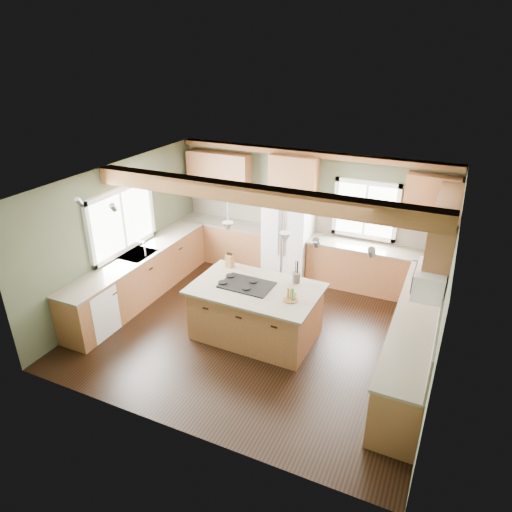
% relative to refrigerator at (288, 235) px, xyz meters
% --- Properties ---
extents(floor, '(5.60, 5.60, 0.00)m').
position_rel_refrigerator_xyz_m(floor, '(0.30, -2.12, -0.90)').
color(floor, black).
rests_on(floor, ground).
extents(ceiling, '(5.60, 5.60, 0.00)m').
position_rel_refrigerator_xyz_m(ceiling, '(0.30, -2.12, 1.70)').
color(ceiling, silver).
rests_on(ceiling, wall_back).
extents(wall_back, '(5.60, 0.00, 5.60)m').
position_rel_refrigerator_xyz_m(wall_back, '(0.30, 0.38, 0.40)').
color(wall_back, '#414733').
rests_on(wall_back, ground).
extents(wall_left, '(0.00, 5.00, 5.00)m').
position_rel_refrigerator_xyz_m(wall_left, '(-2.50, -2.12, 0.40)').
color(wall_left, '#414733').
rests_on(wall_left, ground).
extents(wall_right, '(0.00, 5.00, 5.00)m').
position_rel_refrigerator_xyz_m(wall_right, '(3.10, -2.12, 0.40)').
color(wall_right, '#414733').
rests_on(wall_right, ground).
extents(ceiling_beam, '(5.55, 0.26, 0.26)m').
position_rel_refrigerator_xyz_m(ceiling_beam, '(0.30, -2.31, 1.57)').
color(ceiling_beam, brown).
rests_on(ceiling_beam, ceiling).
extents(soffit_trim, '(5.55, 0.20, 0.10)m').
position_rel_refrigerator_xyz_m(soffit_trim, '(0.30, 0.28, 1.64)').
color(soffit_trim, brown).
rests_on(soffit_trim, ceiling).
extents(backsplash_back, '(5.58, 0.03, 0.58)m').
position_rel_refrigerator_xyz_m(backsplash_back, '(0.30, 0.36, 0.31)').
color(backsplash_back, brown).
rests_on(backsplash_back, wall_back).
extents(backsplash_right, '(0.03, 3.70, 0.58)m').
position_rel_refrigerator_xyz_m(backsplash_right, '(3.08, -2.07, 0.31)').
color(backsplash_right, brown).
rests_on(backsplash_right, wall_right).
extents(base_cab_back_left, '(2.02, 0.60, 0.88)m').
position_rel_refrigerator_xyz_m(base_cab_back_left, '(-1.49, 0.08, -0.46)').
color(base_cab_back_left, brown).
rests_on(base_cab_back_left, floor).
extents(counter_back_left, '(2.06, 0.64, 0.04)m').
position_rel_refrigerator_xyz_m(counter_back_left, '(-1.49, 0.08, 0.00)').
color(counter_back_left, '#473F34').
rests_on(counter_back_left, base_cab_back_left).
extents(base_cab_back_right, '(2.62, 0.60, 0.88)m').
position_rel_refrigerator_xyz_m(base_cab_back_right, '(1.79, 0.08, -0.46)').
color(base_cab_back_right, brown).
rests_on(base_cab_back_right, floor).
extents(counter_back_right, '(2.66, 0.64, 0.04)m').
position_rel_refrigerator_xyz_m(counter_back_right, '(1.79, 0.08, 0.00)').
color(counter_back_right, '#473F34').
rests_on(counter_back_right, base_cab_back_right).
extents(base_cab_left, '(0.60, 3.70, 0.88)m').
position_rel_refrigerator_xyz_m(base_cab_left, '(-2.20, -2.07, -0.46)').
color(base_cab_left, brown).
rests_on(base_cab_left, floor).
extents(counter_left, '(0.64, 3.74, 0.04)m').
position_rel_refrigerator_xyz_m(counter_left, '(-2.20, -2.07, 0.00)').
color(counter_left, '#473F34').
rests_on(counter_left, base_cab_left).
extents(base_cab_right, '(0.60, 3.70, 0.88)m').
position_rel_refrigerator_xyz_m(base_cab_right, '(2.80, -2.07, -0.46)').
color(base_cab_right, brown).
rests_on(base_cab_right, floor).
extents(counter_right, '(0.64, 3.74, 0.04)m').
position_rel_refrigerator_xyz_m(counter_right, '(2.80, -2.07, 0.00)').
color(counter_right, '#473F34').
rests_on(counter_right, base_cab_right).
extents(upper_cab_back_left, '(1.40, 0.35, 0.90)m').
position_rel_refrigerator_xyz_m(upper_cab_back_left, '(-1.69, 0.21, 1.05)').
color(upper_cab_back_left, brown).
rests_on(upper_cab_back_left, wall_back).
extents(upper_cab_over_fridge, '(0.96, 0.35, 0.70)m').
position_rel_refrigerator_xyz_m(upper_cab_over_fridge, '(-0.00, 0.21, 1.25)').
color(upper_cab_over_fridge, brown).
rests_on(upper_cab_over_fridge, wall_back).
extents(upper_cab_right, '(0.35, 2.20, 0.90)m').
position_rel_refrigerator_xyz_m(upper_cab_right, '(2.92, -1.22, 1.05)').
color(upper_cab_right, brown).
rests_on(upper_cab_right, wall_right).
extents(upper_cab_back_corner, '(0.90, 0.35, 0.90)m').
position_rel_refrigerator_xyz_m(upper_cab_back_corner, '(2.60, 0.21, 1.05)').
color(upper_cab_back_corner, brown).
rests_on(upper_cab_back_corner, wall_back).
extents(window_left, '(0.04, 1.60, 1.05)m').
position_rel_refrigerator_xyz_m(window_left, '(-2.48, -2.07, 0.65)').
color(window_left, white).
rests_on(window_left, wall_left).
extents(window_back, '(1.10, 0.04, 1.00)m').
position_rel_refrigerator_xyz_m(window_back, '(1.45, 0.36, 0.65)').
color(window_back, white).
rests_on(window_back, wall_back).
extents(sink, '(0.50, 0.65, 0.03)m').
position_rel_refrigerator_xyz_m(sink, '(-2.20, -2.07, 0.01)').
color(sink, '#262628').
rests_on(sink, counter_left).
extents(faucet, '(0.02, 0.02, 0.28)m').
position_rel_refrigerator_xyz_m(faucet, '(-2.02, -2.07, 0.15)').
color(faucet, '#B2B2B7').
rests_on(faucet, sink).
extents(dishwasher, '(0.60, 0.60, 0.84)m').
position_rel_refrigerator_xyz_m(dishwasher, '(-2.19, -3.37, -0.47)').
color(dishwasher, white).
rests_on(dishwasher, floor).
extents(oven, '(0.60, 0.72, 0.84)m').
position_rel_refrigerator_xyz_m(oven, '(2.79, -3.37, -0.47)').
color(oven, white).
rests_on(oven, floor).
extents(microwave, '(0.40, 0.70, 0.38)m').
position_rel_refrigerator_xyz_m(microwave, '(2.88, -2.17, 0.65)').
color(microwave, white).
rests_on(microwave, wall_right).
extents(pendant_left, '(0.18, 0.18, 0.16)m').
position_rel_refrigerator_xyz_m(pendant_left, '(-0.16, -2.30, 0.98)').
color(pendant_left, '#B2B2B7').
rests_on(pendant_left, ceiling).
extents(pendant_right, '(0.18, 0.18, 0.16)m').
position_rel_refrigerator_xyz_m(pendant_right, '(0.81, -2.32, 0.98)').
color(pendant_right, '#B2B2B7').
rests_on(pendant_right, ceiling).
extents(refrigerator, '(0.90, 0.74, 1.80)m').
position_rel_refrigerator_xyz_m(refrigerator, '(0.00, 0.00, 0.00)').
color(refrigerator, silver).
rests_on(refrigerator, floor).
extents(island, '(1.96, 1.22, 0.88)m').
position_rel_refrigerator_xyz_m(island, '(0.33, -2.31, -0.46)').
color(island, brown).
rests_on(island, floor).
extents(island_top, '(2.09, 1.35, 0.04)m').
position_rel_refrigerator_xyz_m(island_top, '(0.33, -2.31, 0.00)').
color(island_top, '#473F34').
rests_on(island_top, island).
extents(cooktop, '(0.85, 0.58, 0.02)m').
position_rel_refrigerator_xyz_m(cooktop, '(0.17, -2.31, 0.03)').
color(cooktop, black).
rests_on(cooktop, island_top).
extents(knife_block, '(0.15, 0.13, 0.22)m').
position_rel_refrigerator_xyz_m(knife_block, '(-0.40, -1.82, 0.13)').
color(knife_block, brown).
rests_on(knife_block, island_top).
extents(utensil_crock, '(0.14, 0.14, 0.18)m').
position_rel_refrigerator_xyz_m(utensil_crock, '(0.86, -1.88, 0.11)').
color(utensil_crock, '#3D3731').
rests_on(utensil_crock, island_top).
extents(bottle_tray, '(0.25, 0.25, 0.22)m').
position_rel_refrigerator_xyz_m(bottle_tray, '(0.97, -2.45, 0.13)').
color(bottle_tray, brown).
rests_on(bottle_tray, island_top).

